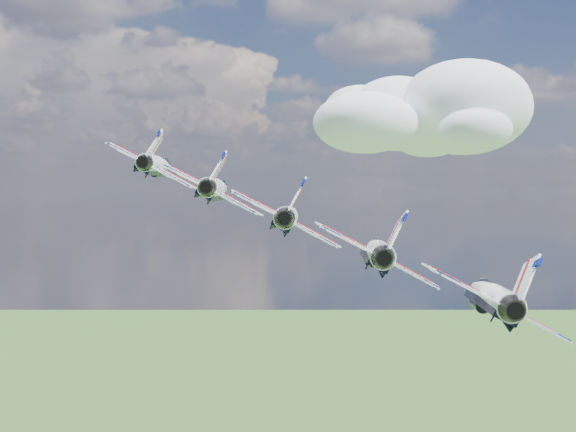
{
  "coord_description": "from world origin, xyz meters",
  "views": [
    {
      "loc": [
        0.22,
        -74.09,
        146.08
      ],
      "look_at": [
        4.9,
        6.55,
        143.75
      ],
      "focal_mm": 50.0,
      "sensor_mm": 36.0,
      "label": 1
    }
  ],
  "objects_px": {
    "jet_0": "(157,165)",
    "jet_3": "(377,251)",
    "jet_1": "(216,188)",
    "jet_2": "(288,216)",
    "jet_4": "(491,296)"
  },
  "relations": [
    {
      "from": "jet_0",
      "to": "jet_3",
      "type": "height_order",
      "value": "jet_0"
    },
    {
      "from": "jet_0",
      "to": "jet_4",
      "type": "bearing_deg",
      "value": -45.35
    },
    {
      "from": "jet_1",
      "to": "jet_2",
      "type": "bearing_deg",
      "value": -45.35
    },
    {
      "from": "jet_2",
      "to": "jet_1",
      "type": "bearing_deg",
      "value": 134.65
    },
    {
      "from": "jet_2",
      "to": "jet_3",
      "type": "xyz_separation_m",
      "value": [
        7.49,
        -9.28,
        -2.9
      ]
    },
    {
      "from": "jet_2",
      "to": "jet_3",
      "type": "bearing_deg",
      "value": -45.35
    },
    {
      "from": "jet_2",
      "to": "jet_4",
      "type": "distance_m",
      "value": 24.54
    },
    {
      "from": "jet_0",
      "to": "jet_2",
      "type": "bearing_deg",
      "value": -45.35
    },
    {
      "from": "jet_2",
      "to": "jet_3",
      "type": "relative_size",
      "value": 1.0
    },
    {
      "from": "jet_0",
      "to": "jet_1",
      "type": "distance_m",
      "value": 12.27
    },
    {
      "from": "jet_1",
      "to": "jet_3",
      "type": "xyz_separation_m",
      "value": [
        14.99,
        -18.56,
        -5.79
      ]
    },
    {
      "from": "jet_2",
      "to": "jet_0",
      "type": "bearing_deg",
      "value": 134.65
    },
    {
      "from": "jet_0",
      "to": "jet_3",
      "type": "xyz_separation_m",
      "value": [
        22.48,
        -27.83,
        -8.69
      ]
    },
    {
      "from": "jet_1",
      "to": "jet_2",
      "type": "height_order",
      "value": "jet_1"
    },
    {
      "from": "jet_0",
      "to": "jet_4",
      "type": "height_order",
      "value": "jet_0"
    }
  ]
}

